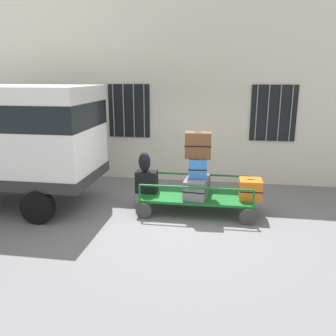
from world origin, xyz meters
The scene contains 10 objects.
ground_plane centered at (0.00, 0.00, 0.00)m, with size 40.00×40.00×0.00m, color slate.
building_wall centered at (0.00, 2.89, 2.50)m, with size 12.00×0.38×5.00m.
luggage_cart centered at (0.36, 0.35, 0.34)m, with size 2.54×1.19×0.40m.
cart_railing centered at (0.36, 0.35, 0.70)m, with size 2.43×1.05×0.36m.
suitcase_left_bottom centered at (-0.79, 0.39, 0.64)m, with size 0.49×0.33×0.50m.
suitcase_midleft_bottom centered at (0.36, 0.33, 0.61)m, with size 0.56×0.96×0.43m.
suitcase_midleft_middle centered at (0.36, 0.38, 1.03)m, with size 0.44×0.53×0.43m.
suitcase_midleft_top centered at (0.36, 0.37, 1.53)m, with size 0.58×0.35×0.57m.
suitcase_center_bottom centered at (1.52, 0.32, 0.61)m, with size 0.49×0.49×0.43m.
backpack centered at (-0.82, 0.33, 1.12)m, with size 0.27×0.22×0.44m.
Camera 1 is at (0.89, -7.10, 3.01)m, focal length 37.57 mm.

